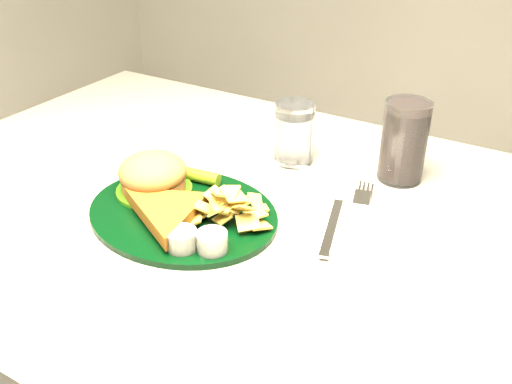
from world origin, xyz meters
The scene contains 8 objects.
table centered at (0.00, 0.00, 0.38)m, with size 1.20×0.80×0.75m, color gray, non-canonical shape.
dinner_plate centered at (-0.06, -0.07, 0.78)m, with size 0.29×0.24×0.07m, color black, non-canonical shape.
water_glass centered at (-0.01, 0.17, 0.80)m, with size 0.07×0.07×0.11m, color white.
cola_glass centered at (0.17, 0.21, 0.82)m, with size 0.07×0.07×0.13m, color black.
fork_napkin centered at (0.14, 0.02, 0.76)m, with size 0.15×0.19×0.01m, color white, non-canonical shape.
spoon centered at (-0.17, -0.08, 0.76)m, with size 0.05×0.17×0.01m, color silver, non-canonical shape.
ramekin centered at (-0.32, 0.15, 0.76)m, with size 0.04×0.04×0.03m, color white.
wrapped_straw centered at (-0.07, 0.14, 0.75)m, with size 0.22×0.08×0.01m, color white, non-canonical shape.
Camera 1 is at (0.39, -0.62, 1.20)m, focal length 40.00 mm.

